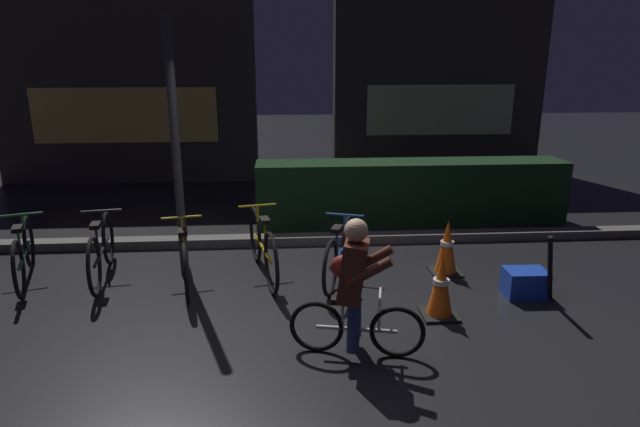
# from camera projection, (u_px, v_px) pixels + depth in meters

# --- Properties ---
(ground_plane) EXTENTS (40.00, 40.00, 0.00)m
(ground_plane) POSITION_uv_depth(u_px,v_px,m) (305.00, 315.00, 5.42)
(ground_plane) COLOR black
(sidewalk_curb) EXTENTS (12.00, 0.24, 0.12)m
(sidewalk_curb) POSITION_uv_depth(u_px,v_px,m) (298.00, 239.00, 7.51)
(sidewalk_curb) COLOR #56544F
(sidewalk_curb) RESTS_ON ground
(hedge_row) EXTENTS (4.80, 0.70, 0.98)m
(hedge_row) POSITION_uv_depth(u_px,v_px,m) (410.00, 192.00, 8.37)
(hedge_row) COLOR black
(hedge_row) RESTS_ON ground
(storefront_left) EXTENTS (5.25, 0.54, 4.25)m
(storefront_left) POSITION_uv_depth(u_px,v_px,m) (125.00, 78.00, 10.82)
(storefront_left) COLOR #383330
(storefront_left) RESTS_ON ground
(storefront_right) EXTENTS (4.71, 0.54, 4.85)m
(storefront_right) POSITION_uv_depth(u_px,v_px,m) (440.00, 63.00, 11.86)
(storefront_right) COLOR #383330
(storefront_right) RESTS_ON ground
(street_post) EXTENTS (0.10, 0.10, 2.97)m
(street_post) POSITION_uv_depth(u_px,v_px,m) (176.00, 152.00, 6.06)
(street_post) COLOR #2D2D33
(street_post) RESTS_ON ground
(parked_bike_leftmost) EXTENTS (0.58, 1.57, 0.75)m
(parked_bike_leftmost) POSITION_uv_depth(u_px,v_px,m) (24.00, 254.00, 6.16)
(parked_bike_leftmost) COLOR black
(parked_bike_leftmost) RESTS_ON ground
(parked_bike_left_mid) EXTENTS (0.46, 1.64, 0.76)m
(parked_bike_left_mid) POSITION_uv_depth(u_px,v_px,m) (101.00, 250.00, 6.26)
(parked_bike_left_mid) COLOR black
(parked_bike_left_mid) RESTS_ON ground
(parked_bike_center_left) EXTENTS (0.46, 1.57, 0.74)m
(parked_bike_center_left) POSITION_uv_depth(u_px,v_px,m) (184.00, 256.00, 6.10)
(parked_bike_center_left) COLOR black
(parked_bike_center_left) RESTS_ON ground
(parked_bike_center_right) EXTENTS (0.49, 1.72, 0.80)m
(parked_bike_center_right) POSITION_uv_depth(u_px,v_px,m) (263.00, 246.00, 6.33)
(parked_bike_center_right) COLOR black
(parked_bike_center_right) RESTS_ON ground
(parked_bike_right_mid) EXTENTS (0.58, 1.50, 0.72)m
(parked_bike_right_mid) POSITION_uv_depth(u_px,v_px,m) (340.00, 252.00, 6.24)
(parked_bike_right_mid) COLOR black
(parked_bike_right_mid) RESTS_ON ground
(traffic_cone_near) EXTENTS (0.36, 0.36, 0.66)m
(traffic_cone_near) POSITION_uv_depth(u_px,v_px,m) (441.00, 287.00, 5.33)
(traffic_cone_near) COLOR black
(traffic_cone_near) RESTS_ON ground
(traffic_cone_far) EXTENTS (0.36, 0.36, 0.68)m
(traffic_cone_far) POSITION_uv_depth(u_px,v_px,m) (447.00, 248.00, 6.40)
(traffic_cone_far) COLOR black
(traffic_cone_far) RESTS_ON ground
(blue_crate) EXTENTS (0.45, 0.33, 0.30)m
(blue_crate) POSITION_uv_depth(u_px,v_px,m) (525.00, 283.00, 5.83)
(blue_crate) COLOR #193DB7
(blue_crate) RESTS_ON ground
(cyclist) EXTENTS (1.17, 0.60, 1.25)m
(cyclist) POSITION_uv_depth(u_px,v_px,m) (354.00, 287.00, 4.57)
(cyclist) COLOR black
(cyclist) RESTS_ON ground
(closed_umbrella) EXTENTS (0.27, 0.29, 0.81)m
(closed_umbrella) POSITION_uv_depth(u_px,v_px,m) (550.00, 270.00, 5.53)
(closed_umbrella) COLOR black
(closed_umbrella) RESTS_ON ground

